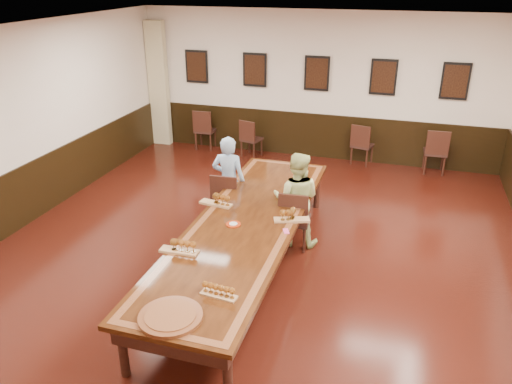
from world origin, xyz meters
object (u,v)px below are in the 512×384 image
(spare_chair_c, at_px, (363,144))
(carved_platter, at_px, (171,317))
(person_woman, at_px, (296,199))
(spare_chair_d, at_px, (435,151))
(chair_man, at_px, (227,198))
(conference_table, at_px, (245,232))
(spare_chair_b, at_px, (251,138))
(spare_chair_a, at_px, (205,129))
(chair_woman, at_px, (295,218))
(person_man, at_px, (229,180))

(spare_chair_c, xyz_separation_m, carved_platter, (-1.17, -7.01, 0.32))
(person_woman, bearing_deg, spare_chair_d, -123.28)
(spare_chair_c, distance_m, person_woman, 3.92)
(person_woman, distance_m, carved_platter, 3.20)
(chair_man, distance_m, person_woman, 1.28)
(chair_man, bearing_deg, carved_platter, 97.33)
(spare_chair_c, height_order, person_woman, person_woman)
(chair_man, bearing_deg, conference_table, 116.84)
(spare_chair_b, relative_size, spare_chair_d, 0.90)
(carved_platter, bearing_deg, person_woman, 79.84)
(spare_chair_c, xyz_separation_m, conference_table, (-1.11, -4.83, 0.16))
(spare_chair_a, relative_size, conference_table, 0.19)
(chair_woman, distance_m, carved_platter, 3.12)
(conference_table, bearing_deg, carved_platter, -91.73)
(spare_chair_b, distance_m, conference_table, 4.77)
(person_man, height_order, carved_platter, person_man)
(spare_chair_d, xyz_separation_m, person_man, (-3.35, -3.40, 0.27))
(chair_woman, relative_size, carved_platter, 1.26)
(chair_woman, xyz_separation_m, spare_chair_d, (2.11, 3.87, 0.01))
(spare_chair_c, bearing_deg, spare_chair_d, -170.34)
(conference_table, bearing_deg, spare_chair_d, 61.05)
(spare_chair_d, distance_m, conference_table, 5.41)
(person_woman, bearing_deg, conference_table, 58.82)
(chair_man, height_order, spare_chair_b, chair_man)
(spare_chair_c, xyz_separation_m, person_man, (-1.84, -3.49, 0.30))
(chair_woman, height_order, carved_platter, chair_woman)
(spare_chair_b, bearing_deg, chair_man, 115.73)
(spare_chair_b, xyz_separation_m, person_man, (0.63, -3.23, 0.32))
(carved_platter, bearing_deg, person_man, 100.69)
(chair_man, distance_m, carved_platter, 3.49)
(spare_chair_a, xyz_separation_m, person_man, (1.85, -3.45, 0.28))
(person_man, height_order, person_woman, person_man)
(spare_chair_b, bearing_deg, person_man, 115.95)
(chair_woman, bearing_deg, spare_chair_c, -102.55)
(spare_chair_c, relative_size, spare_chair_d, 0.94)
(person_woman, bearing_deg, spare_chair_c, -102.87)
(spare_chair_a, relative_size, carved_platter, 1.26)
(spare_chair_c, xyz_separation_m, spare_chair_d, (1.51, -0.09, 0.03))
(spare_chair_b, relative_size, person_woman, 0.58)
(spare_chair_d, height_order, carved_platter, spare_chair_d)
(person_woman, bearing_deg, person_man, -20.53)
(chair_man, distance_m, spare_chair_c, 4.03)
(person_man, distance_m, carved_platter, 3.58)
(chair_man, relative_size, conference_table, 0.19)
(carved_platter, bearing_deg, spare_chair_c, 80.50)
(chair_woman, xyz_separation_m, person_woman, (-0.01, 0.10, 0.27))
(spare_chair_b, height_order, carved_platter, spare_chair_b)
(spare_chair_b, height_order, person_man, person_man)
(spare_chair_d, height_order, person_woman, person_woman)
(person_man, relative_size, carved_platter, 2.00)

